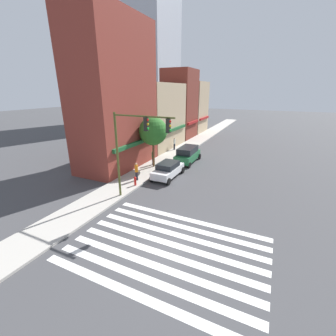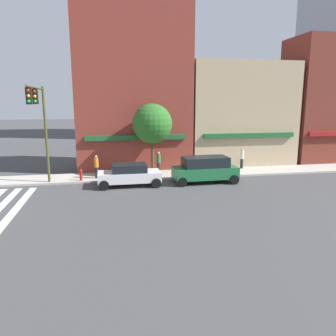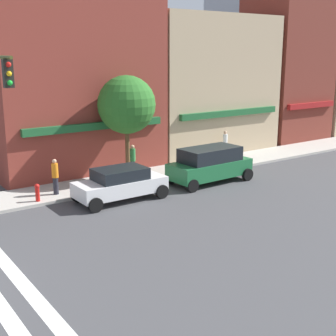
% 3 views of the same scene
% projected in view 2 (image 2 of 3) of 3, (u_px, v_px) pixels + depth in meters
% --- Properties ---
extents(storefront_row, '(33.42, 5.30, 15.70)m').
position_uv_depth(storefront_row, '(242.00, 98.00, 30.72)').
color(storefront_row, maroon).
rests_on(storefront_row, ground_plane).
extents(traffic_signal, '(0.32, 5.03, 6.95)m').
position_uv_depth(traffic_signal, '(40.00, 116.00, 21.33)').
color(traffic_signal, '#474C1E').
rests_on(traffic_signal, ground_plane).
extents(sedan_white, '(4.41, 2.02, 1.59)m').
position_uv_depth(sedan_white, '(129.00, 174.00, 23.23)').
color(sedan_white, white).
rests_on(sedan_white, ground_plane).
extents(suv_green, '(4.75, 2.12, 1.94)m').
position_uv_depth(suv_green, '(205.00, 169.00, 24.20)').
color(suv_green, '#1E6638').
rests_on(suv_green, ground_plane).
extents(pedestrian_white_shirt, '(0.32, 0.32, 1.77)m').
position_uv_depth(pedestrian_white_shirt, '(242.00, 158.00, 28.64)').
color(pedestrian_white_shirt, '#23232D').
rests_on(pedestrian_white_shirt, sidewalk_left).
extents(pedestrian_orange_vest, '(0.32, 0.32, 1.77)m').
position_uv_depth(pedestrian_orange_vest, '(96.00, 166.00, 24.94)').
color(pedestrian_orange_vest, '#23232D').
rests_on(pedestrian_orange_vest, sidewalk_left).
extents(pedestrian_green_top, '(0.32, 0.32, 1.77)m').
position_uv_depth(pedestrian_green_top, '(159.00, 162.00, 26.71)').
color(pedestrian_green_top, '#23232D').
rests_on(pedestrian_green_top, sidewalk_left).
extents(fire_hydrant, '(0.24, 0.24, 0.84)m').
position_uv_depth(fire_hydrant, '(81.00, 174.00, 24.28)').
color(fire_hydrant, red).
rests_on(fire_hydrant, sidewalk_left).
extents(street_tree, '(3.11, 3.11, 5.63)m').
position_uv_depth(street_tree, '(152.00, 124.00, 25.63)').
color(street_tree, brown).
rests_on(street_tree, sidewalk_left).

